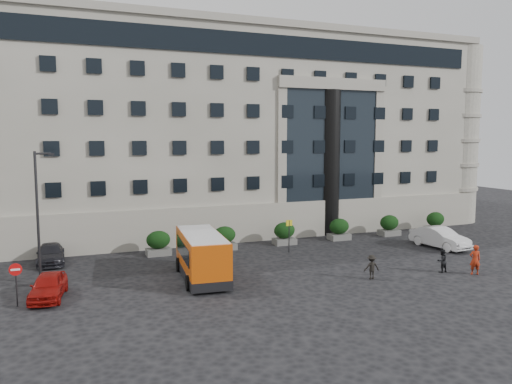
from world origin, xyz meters
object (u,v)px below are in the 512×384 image
hedge_a (158,243)px  hedge_e (389,225)px  pedestrian_b (442,261)px  street_lamp (39,212)px  parked_car_a (48,286)px  no_entry_sign (16,276)px  hedge_b (224,238)px  parked_car_c (51,254)px  white_taxi (440,238)px  hedge_c (284,233)px  parked_car_d (52,233)px  hedge_d (339,229)px  pedestrian_c (372,267)px  bus_stop_sign (289,230)px  pedestrian_a (475,260)px  hedge_f (435,222)px  minibus (202,254)px

hedge_a → hedge_e: 20.80m
hedge_a → pedestrian_b: (16.38, -11.63, -0.16)m
street_lamp → parked_car_a: street_lamp is taller
no_entry_sign → hedge_b: bearing=31.9°
parked_car_c → white_taxi: white_taxi is taller
hedge_b → hedge_c: bearing=0.0°
hedge_e → parked_car_d: bearing=163.8°
hedge_d → pedestrian_b: (0.78, -11.63, -0.16)m
hedge_e → parked_car_c: size_ratio=0.41×
pedestrian_c → no_entry_sign: bearing=1.6°
bus_stop_sign → pedestrian_b: 11.23m
hedge_a → hedge_e: bearing=0.0°
hedge_b → street_lamp: size_ratio=0.23×
parked_car_c → pedestrian_c: (18.68, -11.65, 0.12)m
hedge_b → pedestrian_a: bearing=-45.0°
no_entry_sign → pedestrian_c: size_ratio=1.50×
hedge_f → pedestrian_a: size_ratio=0.95×
hedge_c → pedestrian_a: (7.60, -12.80, 0.04)m
hedge_c → pedestrian_b: (5.98, -11.63, -0.16)m
pedestrian_b → pedestrian_c: (-5.19, 0.36, 0.00)m
hedge_a → pedestrian_b: 20.09m
parked_car_c → parked_car_d: bearing=90.2°
hedge_a → parked_car_c: bearing=177.1°
white_taxi → pedestrian_c: (-10.25, -5.53, -0.05)m
hedge_c → street_lamp: bearing=-165.3°
pedestrian_b → hedge_c: bearing=-65.8°
parked_car_a → hedge_c: bearing=33.2°
hedge_e → bus_stop_sign: 11.67m
hedge_c → minibus: size_ratio=0.26×
pedestrian_b → hedge_f: bearing=-132.6°
hedge_b → parked_car_a: size_ratio=0.45×
hedge_c → parked_car_d: bearing=155.4°
hedge_c → parked_car_d: hedge_c is taller
hedge_a → pedestrian_a: (18.00, -12.80, 0.04)m
hedge_e → bus_stop_sign: bearing=-166.1°
hedge_f → white_taxi: 7.34m
minibus → no_entry_sign: bearing=-166.3°
hedge_e → pedestrian_b: size_ratio=1.20×
hedge_c → white_taxi: hedge_c is taller
hedge_d → hedge_b: bearing=180.0°
hedge_b → parked_car_d: bearing=147.2°
hedge_a → hedge_d: same height
parked_car_c → pedestrian_c: size_ratio=2.92×
hedge_d → pedestrian_c: hedge_d is taller
minibus → hedge_e: bearing=26.0°
hedge_b → hedge_c: same height
street_lamp → parked_car_a: bearing=-82.1°
hedge_c → parked_car_a: hedge_c is taller
no_entry_sign → hedge_e: bearing=16.5°
hedge_d → parked_car_a: size_ratio=0.45×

